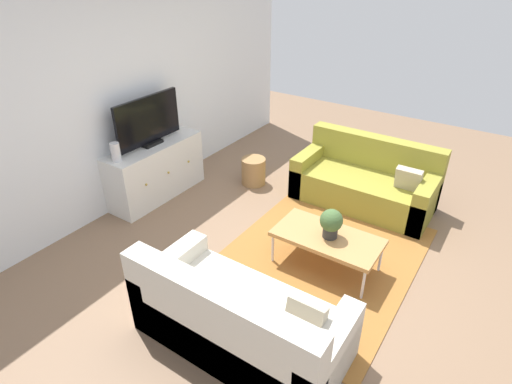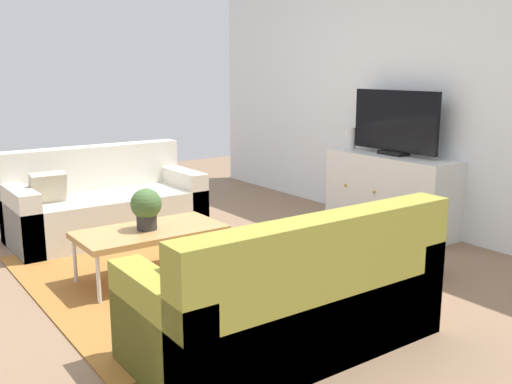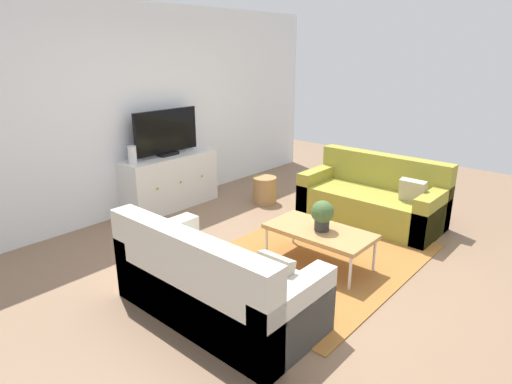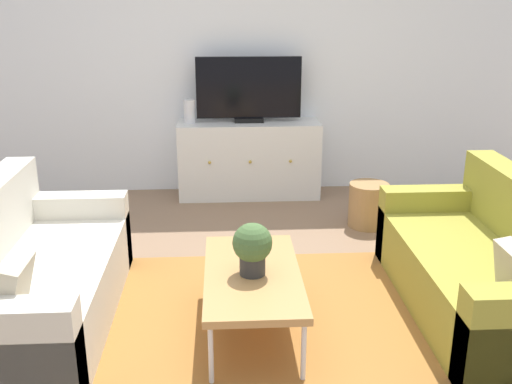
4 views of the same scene
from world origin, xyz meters
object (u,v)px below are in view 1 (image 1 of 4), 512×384
(couch_left_side, at_px, (236,324))
(couch_right_side, at_px, (366,182))
(wicker_basket, at_px, (254,171))
(potted_plant, at_px, (331,222))
(flat_screen_tv, at_px, (148,121))
(coffee_table, at_px, (327,238))
(tv_console, at_px, (156,171))
(glass_vase, at_px, (116,152))

(couch_left_side, distance_m, couch_right_side, 2.87)
(couch_right_side, relative_size, wicker_basket, 4.57)
(potted_plant, relative_size, flat_screen_tv, 0.31)
(coffee_table, height_order, tv_console, tv_console)
(couch_left_side, distance_m, glass_vase, 2.60)
(couch_left_side, xyz_separation_m, glass_vase, (0.89, 2.37, 0.58))
(couch_right_side, bearing_deg, couch_left_side, 180.00)
(glass_vase, height_order, wicker_basket, glass_vase)
(couch_left_side, relative_size, coffee_table, 1.62)
(flat_screen_tv, height_order, glass_vase, flat_screen_tv)
(potted_plant, height_order, glass_vase, glass_vase)
(tv_console, relative_size, wicker_basket, 3.60)
(coffee_table, bearing_deg, couch_left_side, 173.62)
(couch_left_side, relative_size, glass_vase, 7.75)
(tv_console, distance_m, flat_screen_tv, 0.68)
(tv_console, bearing_deg, coffee_table, -92.17)
(potted_plant, height_order, wicker_basket, potted_plant)
(glass_vase, bearing_deg, tv_console, -0.00)
(couch_right_side, xyz_separation_m, potted_plant, (-1.51, -0.17, 0.29))
(couch_left_side, relative_size, tv_console, 1.27)
(couch_left_side, relative_size, couch_right_side, 1.00)
(couch_right_side, bearing_deg, tv_console, 120.76)
(flat_screen_tv, relative_size, wicker_basket, 2.63)
(flat_screen_tv, distance_m, glass_vase, 0.60)
(coffee_table, bearing_deg, wicker_basket, 56.46)
(coffee_table, bearing_deg, glass_vase, 100.58)
(couch_right_side, relative_size, tv_console, 1.27)
(coffee_table, xyz_separation_m, tv_console, (0.10, 2.53, 0.01))
(couch_right_side, distance_m, tv_console, 2.76)
(tv_console, height_order, glass_vase, glass_vase)
(glass_vase, bearing_deg, wicker_basket, -29.47)
(coffee_table, relative_size, tv_console, 0.78)
(flat_screen_tv, height_order, wicker_basket, flat_screen_tv)
(flat_screen_tv, xyz_separation_m, glass_vase, (-0.57, -0.02, -0.20))
(couch_left_side, bearing_deg, coffee_table, -6.38)
(couch_left_side, bearing_deg, potted_plant, -7.32)
(tv_console, xyz_separation_m, flat_screen_tv, (0.00, 0.02, 0.68))
(tv_console, xyz_separation_m, glass_vase, (-0.57, 0.00, 0.48))
(potted_plant, xyz_separation_m, wicker_basket, (1.09, 1.67, -0.38))
(couch_right_side, xyz_separation_m, flat_screen_tv, (-1.41, 2.39, 0.78))
(potted_plant, bearing_deg, flat_screen_tv, 87.84)
(couch_right_side, bearing_deg, potted_plant, -173.39)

